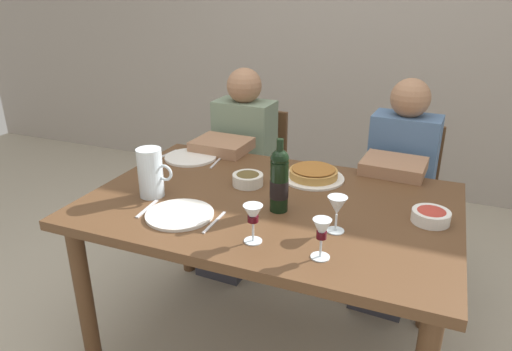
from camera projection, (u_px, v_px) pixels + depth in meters
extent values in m
plane|color=#B2A893|center=(268.00, 345.00, 2.22)|extent=(8.00, 8.00, 0.00)
cube|color=#A3998E|center=(370.00, 12.00, 3.49)|extent=(8.00, 0.10, 2.80)
cube|color=brown|center=(270.00, 205.00, 1.94)|extent=(1.50, 1.00, 0.04)
cylinder|color=brown|center=(85.00, 300.00, 1.96)|extent=(0.07, 0.07, 0.72)
cylinder|color=brown|center=(186.00, 215.00, 2.67)|extent=(0.07, 0.07, 0.72)
cylinder|color=brown|center=(433.00, 265.00, 2.21)|extent=(0.07, 0.07, 0.72)
cylinder|color=black|center=(279.00, 186.00, 1.81)|extent=(0.07, 0.07, 0.20)
sphere|color=black|center=(280.00, 159.00, 1.76)|extent=(0.07, 0.07, 0.07)
cylinder|color=black|center=(280.00, 148.00, 1.75)|extent=(0.03, 0.03, 0.07)
cylinder|color=black|center=(279.00, 189.00, 1.81)|extent=(0.07, 0.07, 0.07)
cylinder|color=silver|center=(150.00, 173.00, 1.94)|extent=(0.10, 0.10, 0.21)
cylinder|color=silver|center=(151.00, 181.00, 1.95)|extent=(0.10, 0.10, 0.13)
torus|color=silver|center=(165.00, 173.00, 1.91)|extent=(0.07, 0.01, 0.07)
cylinder|color=white|center=(313.00, 178.00, 2.14)|extent=(0.28, 0.28, 0.01)
cylinder|color=#C18E47|center=(313.00, 173.00, 2.13)|extent=(0.22, 0.22, 0.03)
ellipsoid|color=#9E6028|center=(314.00, 169.00, 2.12)|extent=(0.20, 0.20, 0.02)
cylinder|color=white|center=(431.00, 216.00, 1.75)|extent=(0.14, 0.14, 0.05)
ellipsoid|color=#B2382D|center=(431.00, 213.00, 1.74)|extent=(0.12, 0.12, 0.03)
cylinder|color=silver|center=(248.00, 180.00, 2.07)|extent=(0.14, 0.14, 0.05)
ellipsoid|color=brown|center=(248.00, 176.00, 2.06)|extent=(0.11, 0.11, 0.04)
cylinder|color=silver|center=(253.00, 241.00, 1.62)|extent=(0.06, 0.06, 0.00)
cylinder|color=silver|center=(253.00, 231.00, 1.61)|extent=(0.01, 0.01, 0.07)
cone|color=silver|center=(253.00, 214.00, 1.58)|extent=(0.07, 0.07, 0.06)
cylinder|color=#470A14|center=(253.00, 219.00, 1.59)|extent=(0.04, 0.04, 0.02)
cylinder|color=silver|center=(320.00, 257.00, 1.53)|extent=(0.06, 0.06, 0.00)
cylinder|color=silver|center=(321.00, 248.00, 1.51)|extent=(0.01, 0.01, 0.06)
cone|color=silver|center=(322.00, 229.00, 1.49)|extent=(0.06, 0.06, 0.07)
cylinder|color=#470A14|center=(321.00, 235.00, 1.50)|extent=(0.03, 0.03, 0.02)
cylinder|color=silver|center=(335.00, 231.00, 1.69)|extent=(0.06, 0.06, 0.00)
cylinder|color=silver|center=(336.00, 222.00, 1.68)|extent=(0.01, 0.01, 0.06)
cone|color=silver|center=(337.00, 206.00, 1.65)|extent=(0.07, 0.07, 0.07)
cylinder|color=white|center=(191.00, 157.00, 2.39)|extent=(0.27, 0.27, 0.01)
cylinder|color=white|center=(180.00, 214.00, 1.80)|extent=(0.26, 0.26, 0.01)
cube|color=silver|center=(167.00, 154.00, 2.45)|extent=(0.04, 0.16, 0.00)
cube|color=silver|center=(217.00, 162.00, 2.34)|extent=(0.03, 0.18, 0.00)
cube|color=silver|center=(214.00, 222.00, 1.75)|extent=(0.01, 0.18, 0.00)
cube|color=silver|center=(147.00, 209.00, 1.85)|extent=(0.03, 0.16, 0.00)
cube|color=brown|center=(248.00, 181.00, 2.89)|extent=(0.42, 0.42, 0.02)
cube|color=brown|center=(260.00, 140.00, 2.97)|extent=(0.36, 0.05, 0.40)
cylinder|color=brown|center=(212.00, 220.00, 2.90)|extent=(0.04, 0.04, 0.45)
cylinder|color=brown|center=(261.00, 232.00, 2.77)|extent=(0.04, 0.04, 0.45)
cylinder|color=brown|center=(236.00, 199.00, 3.19)|extent=(0.04, 0.04, 0.45)
cylinder|color=brown|center=(282.00, 209.00, 3.06)|extent=(0.04, 0.04, 0.45)
cube|color=gray|center=(245.00, 143.00, 2.76)|extent=(0.35, 0.21, 0.50)
sphere|color=#9E7051|center=(244.00, 86.00, 2.63)|extent=(0.20, 0.20, 0.20)
cube|color=#33333D|center=(231.00, 193.00, 2.69)|extent=(0.32, 0.39, 0.14)
cube|color=#33333D|center=(220.00, 246.00, 2.67)|extent=(0.28, 0.13, 0.40)
cube|color=#9E7051|center=(222.00, 145.00, 2.50)|extent=(0.30, 0.25, 0.06)
cube|color=brown|center=(398.00, 202.00, 2.60)|extent=(0.43, 0.43, 0.02)
cube|color=brown|center=(408.00, 157.00, 2.68)|extent=(0.36, 0.05, 0.40)
cylinder|color=brown|center=(356.00, 246.00, 2.62)|extent=(0.04, 0.04, 0.45)
cylinder|color=brown|center=(419.00, 261.00, 2.48)|extent=(0.04, 0.04, 0.45)
cylinder|color=brown|center=(371.00, 221.00, 2.90)|extent=(0.04, 0.04, 0.45)
cylinder|color=brown|center=(428.00, 232.00, 2.77)|extent=(0.04, 0.04, 0.45)
cube|color=#4C6B93|center=(402.00, 161.00, 2.47)|extent=(0.35, 0.22, 0.50)
sphere|color=#9E7051|center=(410.00, 98.00, 2.34)|extent=(0.20, 0.20, 0.20)
cube|color=#33333D|center=(390.00, 218.00, 2.41)|extent=(0.33, 0.40, 0.14)
cube|color=#33333D|center=(378.00, 277.00, 2.39)|extent=(0.28, 0.14, 0.40)
cube|color=#9E7051|center=(394.00, 166.00, 2.21)|extent=(0.30, 0.26, 0.06)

